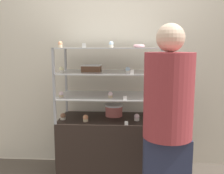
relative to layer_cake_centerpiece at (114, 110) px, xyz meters
name	(u,v)px	position (x,y,z in m)	size (l,w,h in m)	color
back_wall	(114,62)	(-0.02, 0.33, 0.53)	(8.00, 0.05, 2.60)	beige
display_base	(112,147)	(-0.02, -0.09, -0.42)	(1.17, 0.56, 0.70)	black
display_riser_lower	(112,96)	(-0.02, -0.09, 0.18)	(1.17, 0.56, 0.26)	#99999E
display_riser_middle	(112,73)	(-0.02, -0.09, 0.44)	(1.17, 0.56, 0.26)	#99999E
display_riser_upper	(112,49)	(-0.02, -0.09, 0.70)	(1.17, 0.56, 0.26)	#99999E
layer_cake_centerpiece	(114,110)	(0.00, 0.00, 0.00)	(0.20, 0.20, 0.14)	#C66660
sheet_cake_frosted	(91,68)	(-0.24, -0.10, 0.49)	(0.21, 0.18, 0.07)	brown
cupcake_0	(63,116)	(-0.55, -0.19, -0.03)	(0.06, 0.06, 0.07)	beige
cupcake_1	(86,118)	(-0.29, -0.24, -0.03)	(0.06, 0.06, 0.07)	#CCB28C
cupcake_2	(137,117)	(0.26, -0.17, -0.03)	(0.06, 0.06, 0.07)	white
cupcake_3	(159,117)	(0.50, -0.16, -0.03)	(0.06, 0.06, 0.07)	beige
price_tag_0	(126,123)	(0.15, -0.35, -0.05)	(0.04, 0.00, 0.04)	white
cupcake_4	(61,94)	(-0.55, -0.23, 0.22)	(0.05, 0.05, 0.06)	#CCB28C
cupcake_5	(110,95)	(-0.03, -0.23, 0.22)	(0.05, 0.05, 0.06)	#CCB28C
cupcake_6	(161,95)	(0.51, -0.23, 0.22)	(0.05, 0.05, 0.06)	white
price_tag_1	(125,98)	(0.13, -0.35, 0.22)	(0.04, 0.00, 0.04)	white
cupcake_7	(61,70)	(-0.55, -0.20, 0.49)	(0.05, 0.05, 0.06)	beige
cupcake_8	(128,70)	(0.15, -0.21, 0.49)	(0.05, 0.05, 0.06)	white
cupcake_9	(160,70)	(0.50, -0.15, 0.49)	(0.05, 0.05, 0.06)	beige
price_tag_2	(132,72)	(0.20, -0.35, 0.48)	(0.04, 0.00, 0.04)	white
cupcake_10	(60,44)	(-0.56, -0.18, 0.75)	(0.05, 0.05, 0.07)	#CCB28C
cupcake_11	(111,44)	(-0.02, -0.14, 0.75)	(0.05, 0.05, 0.07)	beige
cupcake_12	(163,44)	(0.51, -0.20, 0.75)	(0.05, 0.05, 0.07)	#CCB28C
price_tag_3	(84,45)	(-0.28, -0.35, 0.74)	(0.04, 0.00, 0.04)	white
donut_glazed	(139,46)	(0.27, -0.07, 0.73)	(0.12, 0.12, 0.03)	#EFB2BC
customer_figure	(168,123)	(0.47, -0.90, 0.13)	(0.39, 0.39, 1.67)	#282D47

